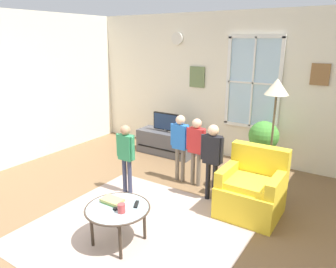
{
  "coord_description": "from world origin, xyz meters",
  "views": [
    {
      "loc": [
        2.36,
        -2.51,
        2.23
      ],
      "look_at": [
        0.15,
        0.88,
        1.01
      ],
      "focal_mm": 33.9,
      "sensor_mm": 36.0,
      "label": 1
    }
  ],
  "objects_px": {
    "armchair": "(252,190)",
    "person_red_shirt": "(196,144)",
    "person_green_shirt": "(126,151)",
    "remote_near_cup": "(118,207)",
    "remote_near_books": "(136,204)",
    "floor_lamp": "(276,99)",
    "television": "(166,122)",
    "potted_plant_by_window": "(263,140)",
    "tv_stand": "(166,143)",
    "cup": "(121,208)",
    "book_stack": "(112,201)",
    "person_black_shirt": "(212,154)",
    "coffee_table": "(118,210)",
    "person_blue_shirt": "(180,140)"
  },
  "relations": [
    {
      "from": "book_stack",
      "to": "remote_near_books",
      "type": "height_order",
      "value": "book_stack"
    },
    {
      "from": "remote_near_books",
      "to": "person_red_shirt",
      "type": "relative_size",
      "value": 0.13
    },
    {
      "from": "potted_plant_by_window",
      "to": "floor_lamp",
      "type": "distance_m",
      "value": 1.23
    },
    {
      "from": "tv_stand",
      "to": "person_green_shirt",
      "type": "bearing_deg",
      "value": -75.55
    },
    {
      "from": "television",
      "to": "potted_plant_by_window",
      "type": "height_order",
      "value": "potted_plant_by_window"
    },
    {
      "from": "floor_lamp",
      "to": "television",
      "type": "bearing_deg",
      "value": 162.16
    },
    {
      "from": "tv_stand",
      "to": "person_red_shirt",
      "type": "xyz_separation_m",
      "value": [
        1.18,
        -0.95,
        0.45
      ]
    },
    {
      "from": "tv_stand",
      "to": "person_red_shirt",
      "type": "bearing_deg",
      "value": -38.81
    },
    {
      "from": "cup",
      "to": "person_red_shirt",
      "type": "height_order",
      "value": "person_red_shirt"
    },
    {
      "from": "remote_near_cup",
      "to": "person_green_shirt",
      "type": "distance_m",
      "value": 1.26
    },
    {
      "from": "coffee_table",
      "to": "person_black_shirt",
      "type": "height_order",
      "value": "person_black_shirt"
    },
    {
      "from": "remote_near_books",
      "to": "book_stack",
      "type": "bearing_deg",
      "value": -158.34
    },
    {
      "from": "coffee_table",
      "to": "person_blue_shirt",
      "type": "relative_size",
      "value": 0.66
    },
    {
      "from": "cup",
      "to": "remote_near_books",
      "type": "height_order",
      "value": "cup"
    },
    {
      "from": "person_green_shirt",
      "to": "person_red_shirt",
      "type": "bearing_deg",
      "value": 46.66
    },
    {
      "from": "armchair",
      "to": "remote_near_cup",
      "type": "relative_size",
      "value": 6.21
    },
    {
      "from": "person_blue_shirt",
      "to": "person_green_shirt",
      "type": "bearing_deg",
      "value": -119.4
    },
    {
      "from": "cup",
      "to": "remote_near_cup",
      "type": "relative_size",
      "value": 0.72
    },
    {
      "from": "tv_stand",
      "to": "armchair",
      "type": "height_order",
      "value": "armchair"
    },
    {
      "from": "armchair",
      "to": "person_red_shirt",
      "type": "height_order",
      "value": "person_red_shirt"
    },
    {
      "from": "person_black_shirt",
      "to": "remote_near_cup",
      "type": "bearing_deg",
      "value": -106.06
    },
    {
      "from": "armchair",
      "to": "coffee_table",
      "type": "distance_m",
      "value": 1.78
    },
    {
      "from": "floor_lamp",
      "to": "person_green_shirt",
      "type": "bearing_deg",
      "value": -150.79
    },
    {
      "from": "television",
      "to": "person_blue_shirt",
      "type": "distance_m",
      "value": 1.3
    },
    {
      "from": "coffee_table",
      "to": "remote_near_books",
      "type": "height_order",
      "value": "remote_near_books"
    },
    {
      "from": "armchair",
      "to": "person_blue_shirt",
      "type": "distance_m",
      "value": 1.4
    },
    {
      "from": "remote_near_cup",
      "to": "armchair",
      "type": "bearing_deg",
      "value": 54.74
    },
    {
      "from": "cup",
      "to": "remote_near_cup",
      "type": "bearing_deg",
      "value": 152.32
    },
    {
      "from": "book_stack",
      "to": "cup",
      "type": "height_order",
      "value": "cup"
    },
    {
      "from": "armchair",
      "to": "remote_near_cup",
      "type": "distance_m",
      "value": 1.78
    },
    {
      "from": "television",
      "to": "tv_stand",
      "type": "bearing_deg",
      "value": 90.0
    },
    {
      "from": "person_black_shirt",
      "to": "remote_near_books",
      "type": "bearing_deg",
      "value": -102.4
    },
    {
      "from": "coffee_table",
      "to": "person_black_shirt",
      "type": "xyz_separation_m",
      "value": [
        0.43,
        1.48,
        0.29
      ]
    },
    {
      "from": "person_green_shirt",
      "to": "remote_near_books",
      "type": "bearing_deg",
      "value": -44.62
    },
    {
      "from": "remote_near_cup",
      "to": "person_red_shirt",
      "type": "height_order",
      "value": "person_red_shirt"
    },
    {
      "from": "person_black_shirt",
      "to": "person_red_shirt",
      "type": "bearing_deg",
      "value": 143.48
    },
    {
      "from": "person_green_shirt",
      "to": "floor_lamp",
      "type": "distance_m",
      "value": 2.21
    },
    {
      "from": "tv_stand",
      "to": "television",
      "type": "distance_m",
      "value": 0.43
    },
    {
      "from": "potted_plant_by_window",
      "to": "book_stack",
      "type": "bearing_deg",
      "value": -107.31
    },
    {
      "from": "cup",
      "to": "floor_lamp",
      "type": "height_order",
      "value": "floor_lamp"
    },
    {
      "from": "coffee_table",
      "to": "potted_plant_by_window",
      "type": "distance_m",
      "value": 2.92
    },
    {
      "from": "tv_stand",
      "to": "coffee_table",
      "type": "relative_size",
      "value": 1.61
    },
    {
      "from": "remote_near_cup",
      "to": "remote_near_books",
      "type": "bearing_deg",
      "value": 49.21
    },
    {
      "from": "book_stack",
      "to": "remote_near_books",
      "type": "xyz_separation_m",
      "value": [
        0.26,
        0.11,
        -0.01
      ]
    },
    {
      "from": "book_stack",
      "to": "person_red_shirt",
      "type": "height_order",
      "value": "person_red_shirt"
    },
    {
      "from": "tv_stand",
      "to": "potted_plant_by_window",
      "type": "xyz_separation_m",
      "value": [
        1.91,
        0.08,
        0.36
      ]
    },
    {
      "from": "coffee_table",
      "to": "potted_plant_by_window",
      "type": "relative_size",
      "value": 0.79
    },
    {
      "from": "television",
      "to": "person_red_shirt",
      "type": "distance_m",
      "value": 1.52
    },
    {
      "from": "coffee_table",
      "to": "person_red_shirt",
      "type": "xyz_separation_m",
      "value": [
        0.02,
        1.79,
        0.26
      ]
    },
    {
      "from": "person_blue_shirt",
      "to": "person_black_shirt",
      "type": "relative_size",
      "value": 0.98
    }
  ]
}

